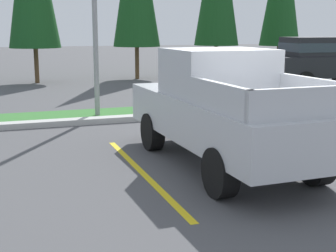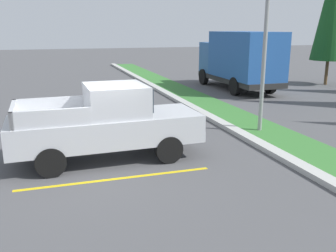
{
  "view_description": "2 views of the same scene",
  "coord_description": "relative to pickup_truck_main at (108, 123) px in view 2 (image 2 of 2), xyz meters",
  "views": [
    {
      "loc": [
        -4.16,
        -7.6,
        2.48
      ],
      "look_at": [
        -1.31,
        0.59,
        0.73
      ],
      "focal_mm": 52.42,
      "sensor_mm": 36.0,
      "label": 1
    },
    {
      "loc": [
        9.75,
        -1.12,
        3.6
      ],
      "look_at": [
        -0.37,
        2.08,
        0.81
      ],
      "focal_mm": 39.96,
      "sensor_mm": 36.0,
      "label": 2
    }
  ],
  "objects": [
    {
      "name": "curb_strip",
      "position": [
        0.34,
        4.69,
        -0.97
      ],
      "size": [
        56.0,
        0.4,
        0.15
      ],
      "primitive_type": "cube",
      "color": "#B2B2AD",
      "rests_on": "ground"
    },
    {
      "name": "parking_line_near",
      "position": [
        -1.55,
        -0.05,
        -1.04
      ],
      "size": [
        0.12,
        4.8,
        0.01
      ],
      "primitive_type": "cube",
      "color": "yellow",
      "rests_on": "ground"
    },
    {
      "name": "street_light",
      "position": [
        -1.22,
        5.44,
        3.18
      ],
      "size": [
        0.24,
        1.49,
        7.32
      ],
      "color": "gray",
      "rests_on": "ground"
    },
    {
      "name": "parking_line_far",
      "position": [
        1.55,
        -0.05,
        -1.04
      ],
      "size": [
        0.12,
        4.8,
        0.01
      ],
      "primitive_type": "cube",
      "color": "yellow",
      "rests_on": "ground"
    },
    {
      "name": "ground_plane",
      "position": [
        0.34,
        -0.31,
        -1.04
      ],
      "size": [
        120.0,
        120.0,
        0.0
      ],
      "primitive_type": "plane",
      "color": "#4C4C4F"
    },
    {
      "name": "cypress_tree_leftmost",
      "position": [
        -10.05,
        15.77,
        4.19
      ],
      "size": [
        2.31,
        2.31,
        8.88
      ],
      "color": "brown",
      "rests_on": "ground"
    },
    {
      "name": "pickup_truck_main",
      "position": [
        0.0,
        0.0,
        0.0
      ],
      "size": [
        2.07,
        5.27,
        2.1
      ],
      "color": "black",
      "rests_on": "ground"
    },
    {
      "name": "cargo_truck_distant",
      "position": [
        -9.87,
        9.32,
        0.81
      ],
      "size": [
        6.81,
        2.52,
        3.4
      ],
      "color": "black",
      "rests_on": "ground"
    },
    {
      "name": "grass_median",
      "position": [
        0.34,
        5.79,
        -1.01
      ],
      "size": [
        56.0,
        1.8,
        0.06
      ],
      "primitive_type": "cube",
      "color": "#387533",
      "rests_on": "ground"
    }
  ]
}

